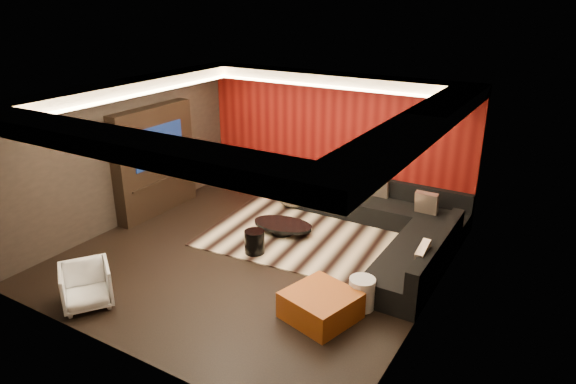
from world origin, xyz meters
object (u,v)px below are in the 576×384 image
Objects in this scene: drum_stool at (255,242)px; armchair at (86,286)px; orange_ottoman at (321,305)px; sectional_sofa at (389,225)px; white_side_table at (362,293)px; coffee_table at (283,228)px.

drum_stool is 2.83m from armchair.
sectional_sofa is (-0.08, 2.91, 0.07)m from orange_ottoman.
white_side_table reaches higher than drum_stool.
drum_stool is 0.47× the size of orange_ottoman.
white_side_table is 0.66m from orange_ottoman.
armchair is at bearing -150.31° from white_side_table.
sectional_sofa is (1.78, 0.88, 0.14)m from coffee_table.
armchair is 0.19× the size of sectional_sofa.
armchair is at bearing -115.29° from drum_stool.
armchair reaches higher than coffee_table.
sectional_sofa reaches higher than white_side_table.
sectional_sofa is (3.00, 4.36, -0.05)m from armchair.
armchair reaches higher than orange_ottoman.
armchair is (-1.21, -2.56, 0.09)m from drum_stool.
white_side_table is at bearing -14.30° from drum_stool.
sectional_sofa reaches higher than coffee_table.
armchair is (-3.08, -1.46, 0.12)m from orange_ottoman.
orange_ottoman is 2.91m from sectional_sofa.
sectional_sofa is at bearing 45.28° from drum_stool.
orange_ottoman is (-0.40, -0.52, -0.04)m from white_side_table.
coffee_table is 0.94m from drum_stool.
orange_ottoman is at bearing -47.57° from coffee_table.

